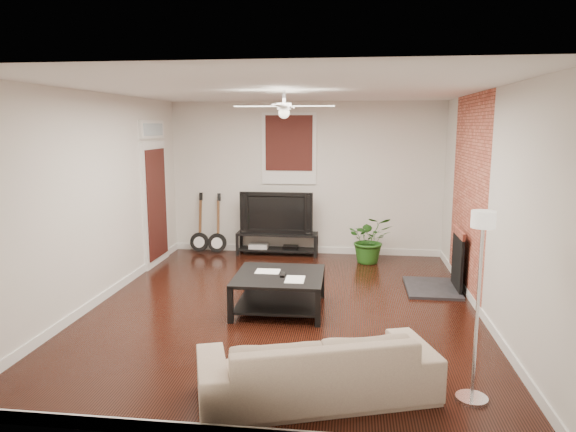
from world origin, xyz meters
name	(u,v)px	position (x,y,z in m)	size (l,w,h in m)	color
room	(284,202)	(0.00, 0.00, 1.40)	(5.01, 6.01, 2.81)	black
brick_accent	(468,195)	(2.49, 1.00, 1.40)	(0.02, 2.20, 2.80)	#A24534
fireplace	(444,259)	(2.20, 1.00, 0.46)	(0.80, 1.10, 0.92)	black
window_back	(289,149)	(-0.30, 2.97, 1.95)	(1.00, 0.06, 1.30)	#38130F
door_left	(155,192)	(-2.46, 1.90, 1.25)	(0.08, 1.00, 2.50)	white
tv_stand	(277,244)	(-0.50, 2.78, 0.21)	(1.49, 0.40, 0.42)	black
tv	(277,212)	(-0.50, 2.80, 0.80)	(1.33, 0.17, 0.77)	black
coffee_table	(279,292)	(-0.05, -0.11, 0.24)	(1.13, 1.13, 0.47)	black
sofa	(317,364)	(0.58, -2.26, 0.30)	(2.06, 0.81, 0.60)	tan
floor_lamp	(478,308)	(1.93, -2.16, 0.84)	(0.28, 0.28, 1.68)	silver
potted_plant	(370,239)	(1.19, 2.41, 0.42)	(0.75, 0.65, 0.83)	#245C1A
guitar_left	(199,223)	(-1.97, 2.75, 0.57)	(0.35, 0.25, 1.14)	black
guitar_right	(217,224)	(-1.62, 2.72, 0.57)	(0.35, 0.25, 1.14)	black
ceiling_fan	(284,106)	(0.00, 0.00, 2.60)	(1.24, 1.24, 0.32)	white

